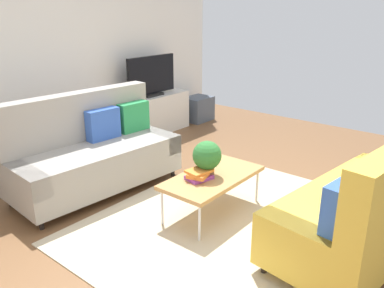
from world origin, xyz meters
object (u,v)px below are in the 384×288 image
at_px(tv, 152,77).
at_px(vase_0, 122,95).
at_px(coffee_table, 213,178).
at_px(table_book_0, 199,177).
at_px(potted_plant, 207,157).
at_px(storage_trunk, 198,109).
at_px(bottle_0, 134,94).
at_px(tv_console, 152,115).
at_px(couch_beige, 93,152).
at_px(couch_green, 369,206).

relative_size(tv, vase_0, 5.42).
height_order(coffee_table, table_book_0, table_book_0).
height_order(tv, potted_plant, tv).
xyz_separation_m(table_book_0, vase_0, (1.13, 2.41, 0.29)).
bearing_deg(storage_trunk, potted_plant, -139.95).
bearing_deg(bottle_0, vase_0, 151.58).
bearing_deg(tv_console, vase_0, 175.07).
bearing_deg(couch_beige, tv_console, -148.79).
height_order(tv_console, vase_0, vase_0).
relative_size(couch_beige, vase_0, 10.60).
bearing_deg(tv_console, bottle_0, -174.48).
xyz_separation_m(tv, vase_0, (-0.58, 0.07, -0.22)).
height_order(potted_plant, vase_0, vase_0).
height_order(couch_green, tv_console, couch_green).
bearing_deg(couch_green, table_book_0, 113.32).
relative_size(coffee_table, tv, 1.10).
relative_size(couch_green, tv, 1.99).
height_order(coffee_table, vase_0, vase_0).
height_order(table_book_0, bottle_0, bottle_0).
bearing_deg(tv, potted_plant, -124.20).
distance_m(couch_green, tv_console, 4.03).
bearing_deg(bottle_0, storage_trunk, -2.27).
bearing_deg(storage_trunk, couch_green, -122.52).
xyz_separation_m(tv, bottle_0, (-0.41, -0.02, -0.20)).
height_order(couch_beige, tv_console, couch_beige).
bearing_deg(tv, vase_0, 173.12).
bearing_deg(table_book_0, couch_green, -73.67).
bearing_deg(table_book_0, potted_plant, -3.90).
distance_m(couch_beige, couch_green, 2.91).
xyz_separation_m(tv_console, storage_trunk, (1.10, -0.10, -0.10)).
relative_size(vase_0, bottle_0, 0.86).
bearing_deg(bottle_0, couch_beige, -148.02).
bearing_deg(couch_beige, couch_green, 107.14).
distance_m(storage_trunk, table_book_0, 3.61).
bearing_deg(tv, bottle_0, -177.23).
bearing_deg(storage_trunk, vase_0, 174.90).
bearing_deg(potted_plant, tv, 55.80).
relative_size(couch_green, tv_console, 1.42).
xyz_separation_m(couch_beige, couch_green, (0.66, -2.84, -0.01)).
relative_size(couch_green, bottle_0, 9.27).
distance_m(couch_beige, potted_plant, 1.43).
xyz_separation_m(coffee_table, bottle_0, (1.14, 2.37, 0.35)).
distance_m(tv_console, vase_0, 0.71).
height_order(coffee_table, tv, tv).
height_order(vase_0, bottle_0, bottle_0).
height_order(storage_trunk, potted_plant, potted_plant).
height_order(storage_trunk, vase_0, vase_0).
bearing_deg(storage_trunk, tv_console, 174.81).
bearing_deg(tv_console, table_book_0, -125.91).
bearing_deg(potted_plant, couch_beige, 103.82).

